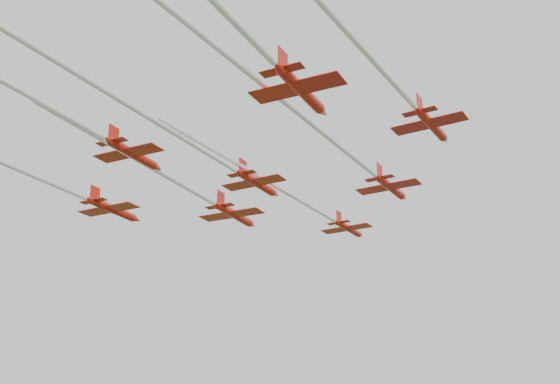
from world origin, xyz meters
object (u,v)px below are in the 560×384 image
(jet_lead, at_px, (310,206))
(jet_row4_left, at_px, (41,102))
(jet_row3_right, at_px, (371,58))
(jet_row2_left, at_px, (201,196))
(jet_row4_right, at_px, (230,17))
(jet_row2_right, at_px, (335,143))
(jet_row3_left, at_px, (44,180))
(jet_row3_mid, at_px, (199,148))

(jet_lead, relative_size, jet_row4_left, 0.86)
(jet_lead, xyz_separation_m, jet_row3_right, (17.25, -34.00, 1.63))
(jet_row2_left, height_order, jet_row4_right, jet_row4_right)
(jet_row2_right, distance_m, jet_row3_left, 36.13)
(jet_lead, distance_m, jet_row2_right, 18.36)
(jet_row2_right, xyz_separation_m, jet_row3_mid, (-12.77, -10.32, -2.95))
(jet_row3_mid, distance_m, jet_row4_right, 22.34)
(jet_row3_mid, bearing_deg, jet_row3_right, -11.19)
(jet_row2_right, distance_m, jet_row3_mid, 16.69)
(jet_row3_right, distance_m, jet_row4_right, 14.48)
(jet_lead, relative_size, jet_row2_right, 0.77)
(jet_row2_left, height_order, jet_row2_right, jet_row2_right)
(jet_row3_mid, bearing_deg, jet_row3_left, -175.64)
(jet_lead, height_order, jet_row3_right, jet_row3_right)
(jet_row3_mid, relative_size, jet_row4_left, 0.88)
(jet_row3_right, distance_m, jet_row4_left, 33.50)
(jet_row2_right, distance_m, jet_row4_right, 28.92)
(jet_row2_right, height_order, jet_row3_mid, jet_row2_right)
(jet_row2_right, relative_size, jet_row3_right, 1.07)
(jet_row4_right, bearing_deg, jet_row3_right, 55.48)
(jet_lead, height_order, jet_row4_right, jet_row4_right)
(jet_row3_left, relative_size, jet_row3_mid, 1.05)
(jet_lead, xyz_separation_m, jet_row3_mid, (-4.26, -26.48, -1.07))
(jet_row3_mid, xyz_separation_m, jet_row4_right, (12.16, -18.58, 2.43))
(jet_row3_left, xyz_separation_m, jet_row4_right, (34.26, -20.03, 2.73))
(jet_row2_right, xyz_separation_m, jet_row3_right, (8.73, -17.85, -0.25))
(jet_row3_mid, height_order, jet_row4_right, jet_row4_right)
(jet_row2_left, height_order, jet_row3_mid, jet_row2_left)
(jet_row4_left, distance_m, jet_row4_right, 24.44)
(jet_lead, distance_m, jet_row2_left, 15.64)
(jet_row2_left, relative_size, jet_row3_mid, 0.92)
(jet_row3_mid, relative_size, jet_row4_right, 0.87)
(jet_lead, height_order, jet_row4_left, jet_row4_left)
(jet_lead, height_order, jet_row3_left, jet_lead)
(jet_row4_left, relative_size, jet_row4_right, 0.99)
(jet_row3_left, distance_m, jet_row3_mid, 22.15)
(jet_row4_right, bearing_deg, jet_row2_right, 94.47)
(jet_row2_left, bearing_deg, jet_lead, 37.04)
(jet_row2_left, height_order, jet_row3_right, jet_row3_right)
(jet_row2_left, xyz_separation_m, jet_row3_right, (30.50, -25.71, 1.09))
(jet_lead, bearing_deg, jet_row3_mid, -89.09)
(jet_row4_left, bearing_deg, jet_row3_mid, 53.77)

